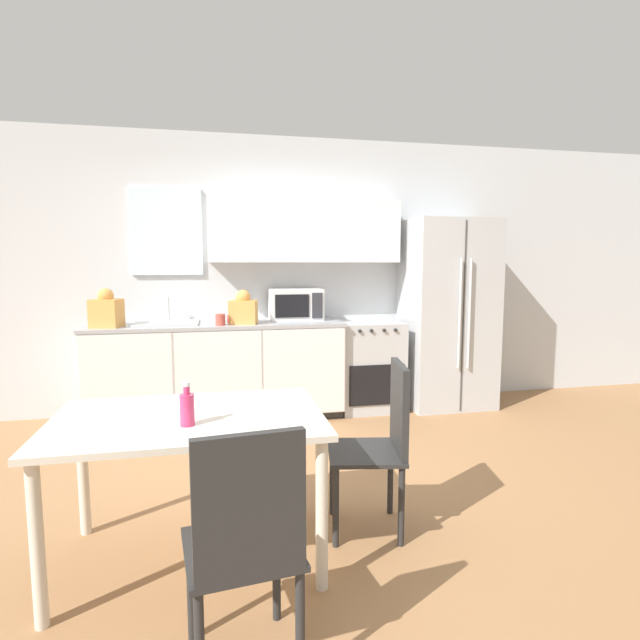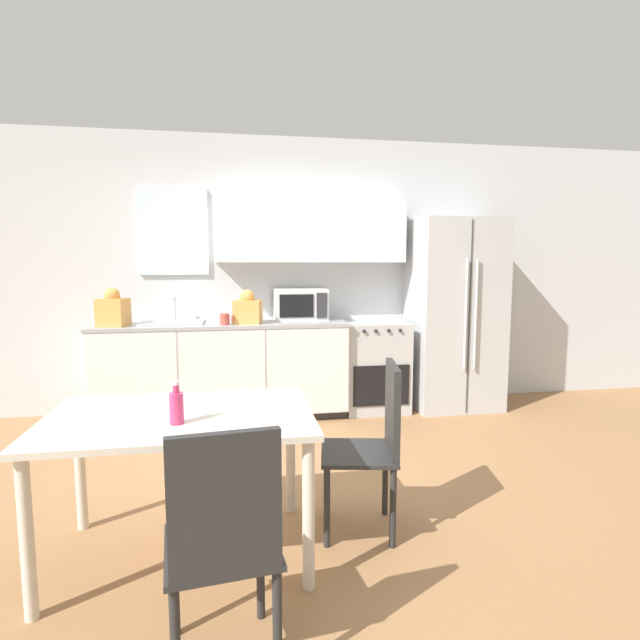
% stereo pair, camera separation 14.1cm
% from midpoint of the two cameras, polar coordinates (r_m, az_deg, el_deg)
% --- Properties ---
extents(ground_plane, '(12.00, 12.00, 0.00)m').
position_cam_midpoint_polar(ground_plane, '(3.40, -6.82, -19.01)').
color(ground_plane, '#9E7047').
extents(wall_back, '(12.00, 0.38, 2.70)m').
position_cam_midpoint_polar(wall_back, '(5.04, -8.21, 5.97)').
color(wall_back, silver).
rests_on(wall_back, ground_plane).
extents(kitchen_counter, '(2.32, 0.65, 0.91)m').
position_cam_midpoint_polar(kitchen_counter, '(4.81, -12.32, -5.65)').
color(kitchen_counter, '#333333').
rests_on(kitchen_counter, ground_plane).
extents(oven_range, '(0.63, 0.60, 0.88)m').
position_cam_midpoint_polar(oven_range, '(5.05, 4.69, -5.17)').
color(oven_range, '#B7BABC').
rests_on(oven_range, ground_plane).
extents(refrigerator, '(0.85, 0.71, 1.89)m').
position_cam_midpoint_polar(refrigerator, '(5.23, 13.60, 0.69)').
color(refrigerator, silver).
rests_on(refrigerator, ground_plane).
extents(kitchen_sink, '(0.56, 0.45, 0.24)m').
position_cam_midpoint_polar(kitchen_sink, '(4.77, -17.91, -0.25)').
color(kitchen_sink, '#B7BABC').
rests_on(kitchen_sink, kitchen_counter).
extents(microwave, '(0.50, 0.36, 0.30)m').
position_cam_midpoint_polar(microwave, '(4.88, -3.65, 1.81)').
color(microwave, silver).
rests_on(microwave, kitchen_counter).
extents(coffee_mug, '(0.12, 0.09, 0.10)m').
position_cam_midpoint_polar(coffee_mug, '(4.54, -12.09, 0.05)').
color(coffee_mug, '#BF4C3F').
rests_on(coffee_mug, kitchen_counter).
extents(grocery_bag_0, '(0.28, 0.25, 0.34)m').
position_cam_midpoint_polar(grocery_bag_0, '(4.70, -24.02, 1.01)').
color(grocery_bag_0, '#DB994C').
rests_on(grocery_bag_0, kitchen_counter).
extents(grocery_bag_1, '(0.28, 0.25, 0.31)m').
position_cam_midpoint_polar(grocery_bag_1, '(4.62, -9.63, 1.22)').
color(grocery_bag_1, '#DB994C').
rests_on(grocery_bag_1, kitchen_counter).
extents(dining_table, '(1.28, 0.84, 0.73)m').
position_cam_midpoint_polar(dining_table, '(2.58, -16.26, -12.45)').
color(dining_table, beige).
rests_on(dining_table, ground_plane).
extents(dining_chair_near, '(0.45, 0.45, 0.93)m').
position_cam_midpoint_polar(dining_chair_near, '(1.88, -10.79, -23.22)').
color(dining_chair_near, '#282828').
rests_on(dining_chair_near, ground_plane).
extents(dining_chair_side, '(0.47, 0.47, 0.93)m').
position_cam_midpoint_polar(dining_chair_side, '(2.79, 5.78, -12.95)').
color(dining_chair_side, '#282828').
rests_on(dining_chair_side, ground_plane).
extents(drink_bottle, '(0.07, 0.07, 0.20)m').
position_cam_midpoint_polar(drink_bottle, '(2.38, -16.62, -9.64)').
color(drink_bottle, '#DB386B').
rests_on(drink_bottle, dining_table).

